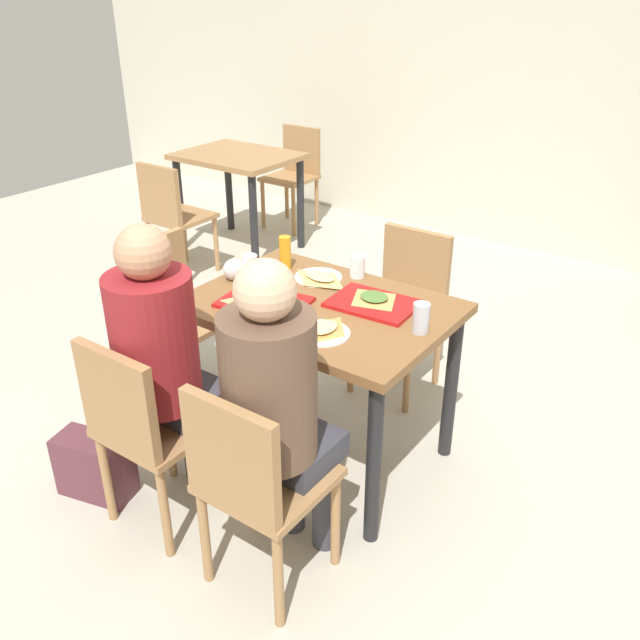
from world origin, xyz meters
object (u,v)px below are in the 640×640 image
at_px(tray_red_near, 264,302).
at_px(pizza_slice_b, 374,298).
at_px(handbag, 95,466).
at_px(paper_plate_near_edge, 322,333).
at_px(tray_red_far, 373,304).
at_px(foil_bundle, 234,269).
at_px(chair_near_left, 143,423).
at_px(pizza_slice_c, 320,278).
at_px(soda_can, 421,318).
at_px(main_table, 320,327).
at_px(pizza_slice_a, 257,300).
at_px(plastic_cup_c, 250,265).
at_px(chair_left_end, 173,306).
at_px(chair_far_side, 406,299).
at_px(background_chair_far, 295,169).
at_px(condiment_bottle, 285,253).
at_px(person_in_red, 164,352).
at_px(background_table, 239,171).
at_px(pizza_slice_d, 324,329).
at_px(plastic_cup_a, 357,267).
at_px(chair_near_right, 253,479).
at_px(paper_plate_center, 318,277).
at_px(plastic_cup_b, 275,325).
at_px(background_chair_near, 172,212).
at_px(person_in_brown_jacket, 276,399).

xyz_separation_m(tray_red_near, pizza_slice_b, (0.37, 0.27, 0.02)).
bearing_deg(handbag, paper_plate_near_edge, 36.22).
distance_m(tray_red_far, paper_plate_near_edge, 0.34).
bearing_deg(foil_bundle, pizza_slice_b, 13.61).
height_order(chair_near_left, tray_red_far, chair_near_left).
bearing_deg(pizza_slice_c, soda_can, -16.07).
relative_size(main_table, pizza_slice_a, 4.06).
bearing_deg(main_table, chair_near_left, -109.40).
height_order(main_table, pizza_slice_a, pizza_slice_a).
bearing_deg(plastic_cup_c, chair_left_end, -173.18).
xyz_separation_m(chair_far_side, background_chair_far, (-2.09, 1.78, 0.00)).
distance_m(tray_red_near, condiment_bottle, 0.40).
height_order(person_in_red, background_table, person_in_red).
xyz_separation_m(main_table, background_chair_far, (-2.09, 2.55, -0.16)).
height_order(pizza_slice_d, plastic_cup_a, plastic_cup_a).
bearing_deg(background_chair_far, pizza_slice_b, -46.80).
bearing_deg(pizza_slice_a, background_table, 133.41).
height_order(pizza_slice_c, pizza_slice_d, same).
bearing_deg(main_table, chair_far_side, 90.00).
xyz_separation_m(chair_near_right, soda_can, (0.19, 0.80, 0.34)).
xyz_separation_m(main_table, paper_plate_center, (-0.16, 0.22, 0.12)).
bearing_deg(plastic_cup_c, pizza_slice_b, 7.18).
bearing_deg(chair_near_right, plastic_cup_b, 119.09).
xyz_separation_m(plastic_cup_b, background_chair_near, (-2.11, 1.42, -0.33)).
relative_size(main_table, tray_red_far, 3.04).
distance_m(person_in_brown_jacket, condiment_bottle, 1.07).
distance_m(main_table, pizza_slice_a, 0.30).
height_order(plastic_cup_c, foil_bundle, same).
height_order(paper_plate_center, plastic_cup_b, plastic_cup_b).
bearing_deg(tray_red_far, paper_plate_center, 164.54).
height_order(pizza_slice_c, background_table, pizza_slice_c).
bearing_deg(chair_left_end, main_table, 0.00).
height_order(chair_left_end, pizza_slice_b, chair_left_end).
height_order(chair_near_right, pizza_slice_c, chair_near_right).
bearing_deg(background_chair_near, chair_near_right, -38.29).
bearing_deg(tray_red_far, handbag, -131.81).
xyz_separation_m(paper_plate_near_edge, pizza_slice_a, (-0.37, 0.05, 0.02)).
bearing_deg(pizza_slice_d, background_table, 138.04).
xyz_separation_m(pizza_slice_b, background_chair_far, (-2.27, 2.42, -0.30)).
height_order(tray_red_far, pizza_slice_b, pizza_slice_b).
bearing_deg(background_table, tray_red_far, -36.77).
distance_m(tray_red_far, plastic_cup_a, 0.31).
relative_size(chair_near_right, plastic_cup_a, 8.55).
bearing_deg(condiment_bottle, background_chair_far, 126.52).
relative_size(person_in_red, soda_can, 10.37).
distance_m(chair_near_left, chair_near_right, 0.55).
relative_size(main_table, condiment_bottle, 6.84).
xyz_separation_m(chair_near_right, tray_red_far, (-0.08, 0.90, 0.28)).
relative_size(paper_plate_center, pizza_slice_c, 0.89).
relative_size(person_in_red, paper_plate_near_edge, 5.75).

